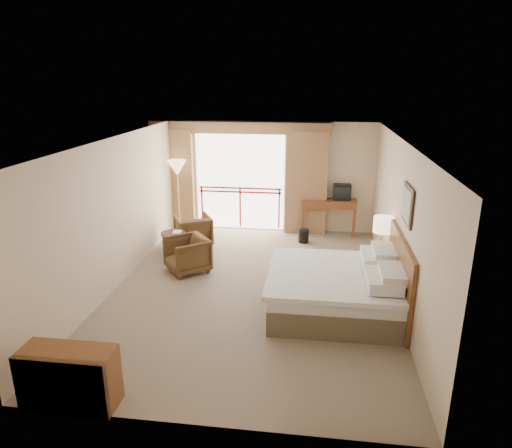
# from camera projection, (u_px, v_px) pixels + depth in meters

# --- Properties ---
(floor) EXTENTS (7.00, 7.00, 0.00)m
(floor) POSITION_uv_depth(u_px,v_px,m) (253.00, 288.00, 8.37)
(floor) COLOR #7E6C56
(floor) RESTS_ON ground
(ceiling) EXTENTS (7.00, 7.00, 0.00)m
(ceiling) POSITION_uv_depth(u_px,v_px,m) (252.00, 141.00, 7.54)
(ceiling) COLOR white
(ceiling) RESTS_ON wall_back
(wall_back) EXTENTS (5.00, 0.00, 5.00)m
(wall_back) POSITION_uv_depth(u_px,v_px,m) (272.00, 177.00, 11.26)
(wall_back) COLOR beige
(wall_back) RESTS_ON ground
(wall_front) EXTENTS (5.00, 0.00, 5.00)m
(wall_front) POSITION_uv_depth(u_px,v_px,m) (205.00, 319.00, 4.66)
(wall_front) COLOR beige
(wall_front) RESTS_ON ground
(wall_left) EXTENTS (0.00, 7.00, 7.00)m
(wall_left) POSITION_uv_depth(u_px,v_px,m) (116.00, 213.00, 8.27)
(wall_left) COLOR beige
(wall_left) RESTS_ON ground
(wall_right) EXTENTS (0.00, 7.00, 7.00)m
(wall_right) POSITION_uv_depth(u_px,v_px,m) (400.00, 224.00, 7.64)
(wall_right) COLOR beige
(wall_right) RESTS_ON ground
(balcony_door) EXTENTS (2.40, 0.00, 2.40)m
(balcony_door) POSITION_uv_depth(u_px,v_px,m) (240.00, 182.00, 11.39)
(balcony_door) COLOR white
(balcony_door) RESTS_ON wall_back
(balcony_railing) EXTENTS (2.09, 0.03, 1.02)m
(balcony_railing) POSITION_uv_depth(u_px,v_px,m) (240.00, 197.00, 11.49)
(balcony_railing) COLOR #AA190E
(balcony_railing) RESTS_ON wall_back
(curtain_left) EXTENTS (1.00, 0.26, 2.50)m
(curtain_left) POSITION_uv_depth(u_px,v_px,m) (174.00, 179.00, 11.45)
(curtain_left) COLOR brown
(curtain_left) RESTS_ON wall_back
(curtain_right) EXTENTS (1.00, 0.26, 2.50)m
(curtain_right) POSITION_uv_depth(u_px,v_px,m) (306.00, 183.00, 11.04)
(curtain_right) COLOR brown
(curtain_right) RESTS_ON wall_back
(valance) EXTENTS (4.40, 0.22, 0.28)m
(valance) POSITION_uv_depth(u_px,v_px,m) (239.00, 128.00, 10.88)
(valance) COLOR brown
(valance) RESTS_ON wall_back
(hvac_vent) EXTENTS (0.50, 0.04, 0.50)m
(hvac_vent) POSITION_uv_depth(u_px,v_px,m) (327.00, 137.00, 10.76)
(hvac_vent) COLOR silver
(hvac_vent) RESTS_ON wall_back
(bed) EXTENTS (2.13, 2.06, 0.97)m
(bed) POSITION_uv_depth(u_px,v_px,m) (337.00, 289.00, 7.50)
(bed) COLOR brown
(bed) RESTS_ON floor
(headboard) EXTENTS (0.06, 2.10, 1.30)m
(headboard) POSITION_uv_depth(u_px,v_px,m) (399.00, 277.00, 7.30)
(headboard) COLOR brown
(headboard) RESTS_ON wall_right
(framed_art) EXTENTS (0.04, 0.72, 0.60)m
(framed_art) POSITION_uv_depth(u_px,v_px,m) (408.00, 205.00, 6.93)
(framed_art) COLOR black
(framed_art) RESTS_ON wall_right
(nightstand) EXTENTS (0.47, 0.55, 0.63)m
(nightstand) POSITION_uv_depth(u_px,v_px,m) (380.00, 267.00, 8.53)
(nightstand) COLOR brown
(nightstand) RESTS_ON floor
(table_lamp) EXTENTS (0.35, 0.35, 0.63)m
(table_lamp) POSITION_uv_depth(u_px,v_px,m) (383.00, 225.00, 8.33)
(table_lamp) COLOR tan
(table_lamp) RESTS_ON nightstand
(phone) EXTENTS (0.22, 0.18, 0.09)m
(phone) POSITION_uv_depth(u_px,v_px,m) (380.00, 252.00, 8.28)
(phone) COLOR black
(phone) RESTS_ON nightstand
(desk) EXTENTS (1.33, 0.64, 0.87)m
(desk) POSITION_uv_depth(u_px,v_px,m) (329.00, 206.00, 11.25)
(desk) COLOR brown
(desk) RESTS_ON floor
(tv) EXTENTS (0.42, 0.33, 0.38)m
(tv) POSITION_uv_depth(u_px,v_px,m) (342.00, 192.00, 11.03)
(tv) COLOR black
(tv) RESTS_ON desk
(coffee_maker) EXTENTS (0.15, 0.15, 0.27)m
(coffee_maker) POSITION_uv_depth(u_px,v_px,m) (315.00, 193.00, 11.14)
(coffee_maker) COLOR black
(coffee_maker) RESTS_ON desk
(cup) EXTENTS (0.08, 0.08, 0.10)m
(cup) POSITION_uv_depth(u_px,v_px,m) (321.00, 197.00, 11.10)
(cup) COLOR white
(cup) RESTS_ON desk
(wastebasket) EXTENTS (0.31, 0.31, 0.31)m
(wastebasket) POSITION_uv_depth(u_px,v_px,m) (304.00, 236.00, 10.67)
(wastebasket) COLOR black
(wastebasket) RESTS_ON floor
(armchair_far) EXTENTS (1.03, 1.04, 0.71)m
(armchair_far) POSITION_uv_depth(u_px,v_px,m) (194.00, 245.00, 10.54)
(armchair_far) COLOR #442E18
(armchair_far) RESTS_ON floor
(armchair_near) EXTENTS (1.07, 1.07, 0.70)m
(armchair_near) POSITION_uv_depth(u_px,v_px,m) (188.00, 271.00, 9.13)
(armchair_near) COLOR #442E18
(armchair_near) RESTS_ON floor
(side_table) EXTENTS (0.51, 0.51, 0.56)m
(side_table) POSITION_uv_depth(u_px,v_px,m) (173.00, 241.00, 9.70)
(side_table) COLOR black
(side_table) RESTS_ON floor
(book) EXTENTS (0.20, 0.26, 0.02)m
(book) POSITION_uv_depth(u_px,v_px,m) (173.00, 233.00, 9.64)
(book) COLOR white
(book) RESTS_ON side_table
(floor_lamp) EXTENTS (0.46, 0.46, 1.80)m
(floor_lamp) POSITION_uv_depth(u_px,v_px,m) (177.00, 171.00, 10.98)
(floor_lamp) COLOR tan
(floor_lamp) RESTS_ON floor
(dresser) EXTENTS (1.09, 0.46, 0.73)m
(dresser) POSITION_uv_depth(u_px,v_px,m) (69.00, 378.00, 5.30)
(dresser) COLOR brown
(dresser) RESTS_ON floor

